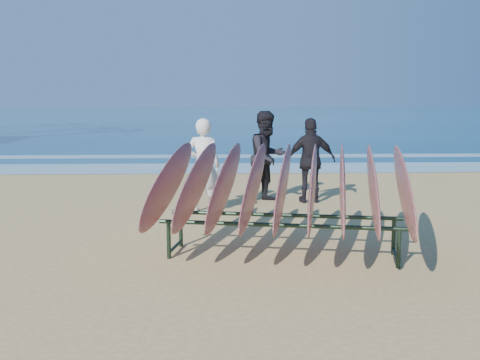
% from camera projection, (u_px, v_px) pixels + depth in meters
% --- Properties ---
extents(ground, '(120.00, 120.00, 0.00)m').
position_uv_depth(ground, '(242.00, 260.00, 7.90)').
color(ground, tan).
rests_on(ground, ground).
extents(ocean, '(160.00, 160.00, 0.00)m').
position_uv_depth(ocean, '(219.00, 116.00, 62.31)').
color(ocean, navy).
rests_on(ocean, ground).
extents(foam_near, '(160.00, 160.00, 0.00)m').
position_uv_depth(foam_near, '(228.00, 168.00, 17.79)').
color(foam_near, white).
rests_on(foam_near, ground).
extents(foam_far, '(160.00, 160.00, 0.00)m').
position_uv_depth(foam_far, '(226.00, 156.00, 21.25)').
color(foam_far, white).
rests_on(foam_far, ground).
extents(surfboard_rack, '(3.66, 3.42, 1.62)m').
position_uv_depth(surfboard_rack, '(283.00, 185.00, 7.93)').
color(surfboard_rack, black).
rests_on(surfboard_rack, ground).
extents(person_white, '(0.71, 0.54, 1.73)m').
position_uv_depth(person_white, '(203.00, 165.00, 11.08)').
color(person_white, silver).
rests_on(person_white, ground).
extents(person_dark_a, '(1.13, 1.08, 1.84)m').
position_uv_depth(person_dark_a, '(267.00, 157.00, 12.14)').
color(person_dark_a, black).
rests_on(person_dark_a, ground).
extents(person_dark_b, '(1.03, 0.50, 1.70)m').
position_uv_depth(person_dark_b, '(311.00, 160.00, 12.03)').
color(person_dark_b, black).
rests_on(person_dark_b, ground).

